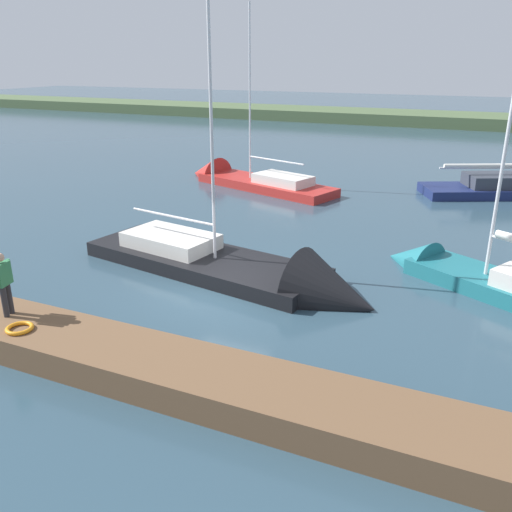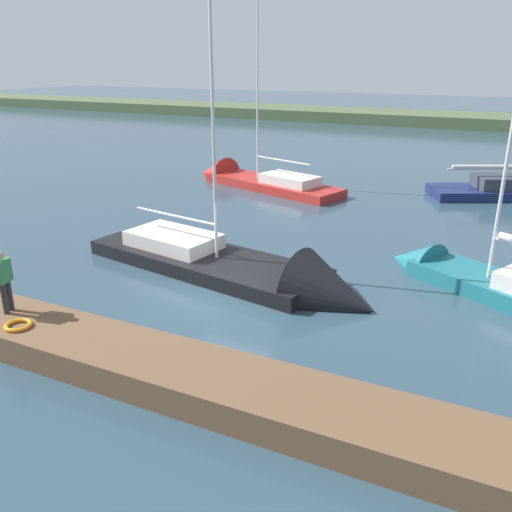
# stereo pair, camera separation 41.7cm
# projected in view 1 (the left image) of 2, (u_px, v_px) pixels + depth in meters

# --- Properties ---
(ground_plane) EXTENTS (200.00, 200.00, 0.00)m
(ground_plane) POSITION_uv_depth(u_px,v_px,m) (221.00, 293.00, 16.73)
(ground_plane) COLOR #2D4756
(far_shoreline) EXTENTS (180.00, 8.00, 2.40)m
(far_shoreline) POSITION_uv_depth(u_px,v_px,m) (430.00, 124.00, 58.98)
(far_shoreline) COLOR #4C603D
(far_shoreline) RESTS_ON ground_plane
(dock_pier) EXTENTS (20.97, 1.94, 0.69)m
(dock_pier) POSITION_uv_depth(u_px,v_px,m) (122.00, 359.00, 12.42)
(dock_pier) COLOR brown
(dock_pier) RESTS_ON ground_plane
(life_ring_buoy) EXTENTS (0.66, 0.66, 0.10)m
(life_ring_buoy) POSITION_uv_depth(u_px,v_px,m) (20.00, 328.00, 12.98)
(life_ring_buoy) COLOR orange
(life_ring_buoy) RESTS_ON dock_pier
(sailboat_far_right) EXTENTS (10.33, 5.37, 10.68)m
(sailboat_far_right) POSITION_uv_depth(u_px,v_px,m) (241.00, 181.00, 31.12)
(sailboat_far_right) COLOR #B22823
(sailboat_far_right) RESTS_ON ground_plane
(sailboat_near_dock) EXTENTS (11.02, 4.53, 11.21)m
(sailboat_near_dock) POSITION_uv_depth(u_px,v_px,m) (255.00, 277.00, 17.53)
(sailboat_near_dock) COLOR black
(sailboat_near_dock) RESTS_ON ground_plane
(sailboat_mid_channel) EXTENTS (7.32, 5.14, 7.77)m
(sailboat_mid_channel) POSITION_uv_depth(u_px,v_px,m) (471.00, 281.00, 17.35)
(sailboat_mid_channel) COLOR #1E6B75
(sailboat_mid_channel) RESTS_ON ground_plane
(person_on_dock) EXTENTS (0.30, 0.63, 1.68)m
(person_on_dock) POSITION_uv_depth(u_px,v_px,m) (3.00, 280.00, 13.45)
(person_on_dock) COLOR #28282D
(person_on_dock) RESTS_ON dock_pier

